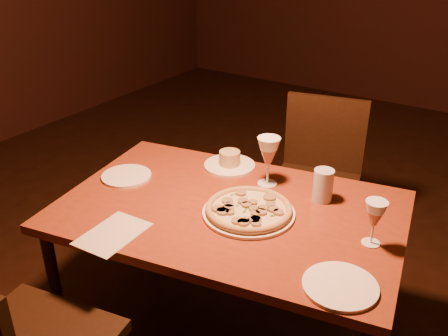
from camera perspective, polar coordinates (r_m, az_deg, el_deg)
The scene contains 10 objects.
dining_table at distance 1.91m, azimuth 0.62°, elevation -6.06°, with size 1.39×1.02×0.68m.
chair_far at distance 2.59m, azimuth 10.63°, elevation -0.65°, with size 0.49×0.49×0.85m.
pizza_plate at distance 1.82m, azimuth 2.85°, elevation -4.78°, with size 0.34×0.34×0.04m.
ramekin_saucer at distance 2.17m, azimuth 0.65°, elevation 0.73°, with size 0.22×0.22×0.07m.
wine_glass_far at distance 1.99m, azimuth 5.06°, elevation 0.75°, with size 0.09×0.09×0.20m, color #A75E45, non-canonical shape.
wine_glass_right at distance 1.71m, azimuth 16.75°, elevation -6.03°, with size 0.07×0.07×0.16m, color #A75E45, non-canonical shape.
water_tumbler at distance 1.93m, azimuth 11.26°, elevation -1.95°, with size 0.08×0.08×0.13m, color silver.
side_plate_left at distance 2.12m, azimuth -11.09°, elevation -0.90°, with size 0.21×0.21×0.01m, color white.
side_plate_near at distance 1.54m, azimuth 13.14°, elevation -13.00°, with size 0.22×0.22×0.01m, color white.
menu_card at distance 1.77m, azimuth -12.58°, elevation -7.34°, with size 0.16×0.24×0.00m, color beige.
Camera 1 is at (0.62, -1.40, 1.64)m, focal length 40.00 mm.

